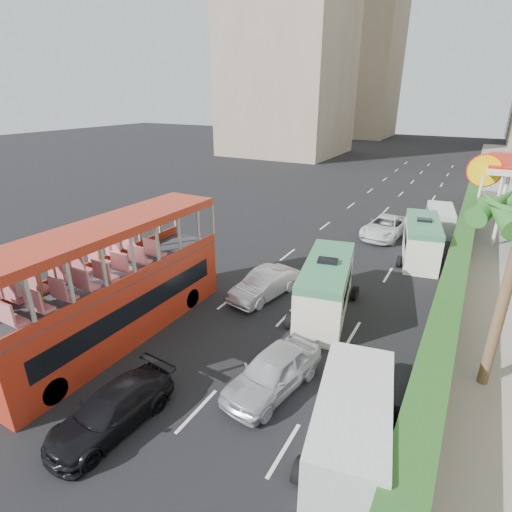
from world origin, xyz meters
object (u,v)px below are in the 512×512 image
Objects in this scene: double_decker_bus at (113,283)px; car_silver_lane_a at (265,296)px; panel_van_near at (352,425)px; palm_tree at (503,303)px; van_asset at (384,236)px; panel_van_far at (439,220)px; minibus_near at (326,288)px; car_silver_lane_b at (273,388)px; car_black at (114,425)px; minibus_far at (421,240)px.

car_silver_lane_a is at bearing 58.61° from double_decker_bus.
double_decker_bus reaches higher than panel_van_near.
van_asset is at bearing 114.48° from palm_tree.
double_decker_bus is at bearing 163.21° from panel_van_near.
panel_van_near is (3.39, -19.83, 1.00)m from van_asset.
palm_tree reaches higher than panel_van_far.
panel_van_far is at bearing 66.45° from minibus_near.
van_asset is at bearing 100.83° from car_silver_lane_b.
minibus_near is 16.21m from panel_van_far.
minibus_near is at bearing -83.31° from van_asset.
car_black is at bearing -113.34° from panel_van_far.
minibus_near is 9.69m from minibus_far.
car_silver_lane_b is at bearing -99.33° from minibus_near.
palm_tree reaches higher than car_silver_lane_b.
palm_tree is at bearing -58.61° from van_asset.
panel_van_far is at bearing 52.17° from van_asset.
minibus_far is at bearing 108.70° from palm_tree.
minibus_near is (-0.26, 5.94, 1.32)m from car_silver_lane_b.
double_decker_bus is 2.44× the size of panel_van_far.
panel_van_far is (3.30, 15.86, -0.42)m from minibus_near.
car_black is 0.73× the size of minibus_near.
minibus_near is at bearing 10.47° from car_silver_lane_a.
double_decker_bus is 7.73m from car_silver_lane_b.
car_silver_lane_a is 0.85× the size of panel_van_near.
minibus_near is at bearing -118.14° from minibus_far.
minibus_far reaches higher than van_asset.
palm_tree is at bearing -82.04° from minibus_far.
van_asset is (3.40, 22.52, 0.00)m from car_black.
palm_tree reaches higher than car_black.
panel_van_near is at bearing -76.41° from minibus_near.
minibus_near reaches higher than car_silver_lane_b.
panel_van_near reaches higher than van_asset.
car_silver_lane_b is 5.39m from car_black.
minibus_near reaches higher than panel_van_far.
car_silver_lane_b reaches higher than car_black.
car_silver_lane_a is at bearing -97.87° from van_asset.
panel_van_near is at bearing -36.23° from car_silver_lane_a.
minibus_far is at bearing 57.17° from double_decker_bus.
car_black is 0.76× the size of minibus_far.
panel_van_near is at bearing -123.10° from palm_tree.
palm_tree is at bearing -29.50° from minibus_near.
panel_van_far is at bearing 79.34° from car_black.
car_silver_lane_a is at bearing -134.52° from minibus_far.
palm_tree is at bearing 41.39° from car_black.
van_asset is 1.05× the size of panel_van_near.
car_black is 10.57m from minibus_near.
car_silver_lane_b is at bearing 51.77° from car_black.
car_silver_lane_a is 17.16m from panel_van_far.
panel_van_far reaches higher than van_asset.
double_decker_bus is at bearing -150.63° from minibus_near.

